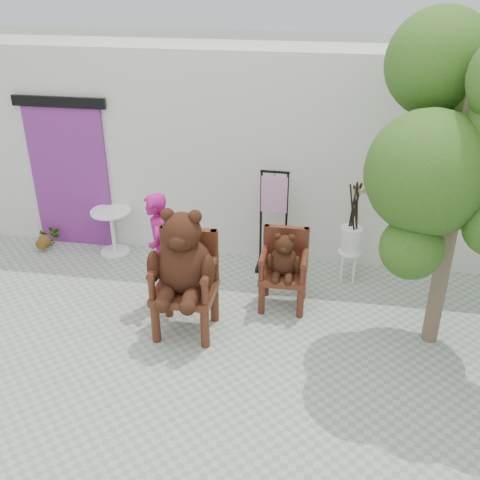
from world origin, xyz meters
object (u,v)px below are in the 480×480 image
(display_stand, at_px, (273,233))
(stool_bucket, at_px, (351,239))
(chair_small, at_px, (284,262))
(chair_big, at_px, (184,266))
(tree, at_px, (480,131))
(cafe_table, at_px, (112,227))
(person, at_px, (164,250))

(display_stand, relative_size, stool_bucket, 1.04)
(stool_bucket, bearing_deg, chair_small, -137.43)
(chair_big, distance_m, tree, 3.45)
(chair_big, bearing_deg, cafe_table, 132.35)
(chair_small, height_order, person, person)
(chair_big, relative_size, cafe_table, 2.29)
(chair_small, relative_size, stool_bucket, 0.72)
(person, bearing_deg, chair_big, 26.36)
(stool_bucket, distance_m, tree, 2.54)
(chair_big, xyz_separation_m, person, (-0.42, 0.58, -0.14))
(stool_bucket, bearing_deg, tree, -49.81)
(chair_big, xyz_separation_m, stool_bucket, (1.94, 1.53, -0.26))
(tree, bearing_deg, chair_big, -175.03)
(cafe_table, xyz_separation_m, stool_bucket, (3.53, -0.22, 0.20))
(cafe_table, xyz_separation_m, display_stand, (2.45, -0.10, 0.14))
(display_stand, distance_m, stool_bucket, 1.09)
(chair_big, height_order, person, chair_big)
(person, relative_size, display_stand, 1.01)
(cafe_table, bearing_deg, person, -44.67)
(chair_small, xyz_separation_m, cafe_table, (-2.69, 0.99, -0.19))
(person, bearing_deg, chair_small, 87.58)
(person, relative_size, cafe_table, 2.16)
(chair_small, relative_size, person, 0.69)
(cafe_table, xyz_separation_m, tree, (4.60, -1.49, 2.13))
(stool_bucket, bearing_deg, chair_big, -141.71)
(display_stand, xyz_separation_m, tree, (2.15, -1.39, 1.98))
(person, distance_m, tree, 3.88)
(chair_big, distance_m, display_stand, 1.89)
(tree, bearing_deg, chair_small, 165.37)
(stool_bucket, height_order, tree, tree)
(person, distance_m, stool_bucket, 2.54)
(chair_small, bearing_deg, stool_bucket, 42.57)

